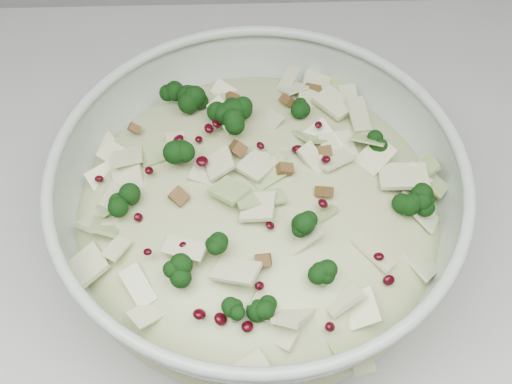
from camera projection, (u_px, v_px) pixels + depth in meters
counter at (232, 348)px, 1.11m from camera, size 3.60×0.60×0.90m
mixing_bowl at (258, 216)px, 0.63m from camera, size 0.44×0.44×0.14m
salad at (258, 201)px, 0.61m from camera, size 0.39×0.39×0.14m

